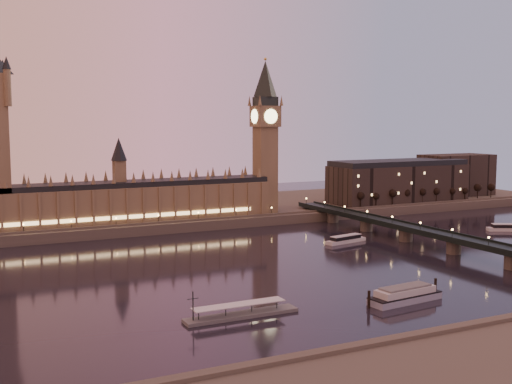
{
  "coord_description": "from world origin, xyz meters",
  "views": [
    {
      "loc": [
        -142.62,
        -266.01,
        68.68
      ],
      "look_at": [
        4.87,
        35.0,
        30.89
      ],
      "focal_mm": 45.0,
      "sensor_mm": 36.0,
      "label": 1
    }
  ],
  "objects_px": {
    "cruise_boat_a": "(346,239)",
    "moored_barge": "(405,295)",
    "pontoon_pier": "(241,313)",
    "cruise_boat_b": "(507,228)"
  },
  "relations": [
    {
      "from": "cruise_boat_a",
      "to": "moored_barge",
      "type": "bearing_deg",
      "value": -124.81
    },
    {
      "from": "moored_barge",
      "to": "pontoon_pier",
      "type": "distance_m",
      "value": 64.58
    },
    {
      "from": "cruise_boat_a",
      "to": "cruise_boat_b",
      "type": "xyz_separation_m",
      "value": [
        111.87,
        -11.91,
        0.08
      ]
    },
    {
      "from": "cruise_boat_a",
      "to": "cruise_boat_b",
      "type": "distance_m",
      "value": 112.51
    },
    {
      "from": "moored_barge",
      "to": "pontoon_pier",
      "type": "xyz_separation_m",
      "value": [
        -63.69,
        10.58,
        -1.56
      ]
    },
    {
      "from": "cruise_boat_a",
      "to": "moored_barge",
      "type": "height_order",
      "value": "moored_barge"
    },
    {
      "from": "pontoon_pier",
      "to": "moored_barge",
      "type": "bearing_deg",
      "value": -9.43
    },
    {
      "from": "cruise_boat_a",
      "to": "pontoon_pier",
      "type": "xyz_separation_m",
      "value": [
        -110.26,
        -98.09,
        -0.67
      ]
    },
    {
      "from": "cruise_boat_a",
      "to": "pontoon_pier",
      "type": "relative_size",
      "value": 0.65
    },
    {
      "from": "cruise_boat_a",
      "to": "pontoon_pier",
      "type": "distance_m",
      "value": 147.58
    }
  ]
}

